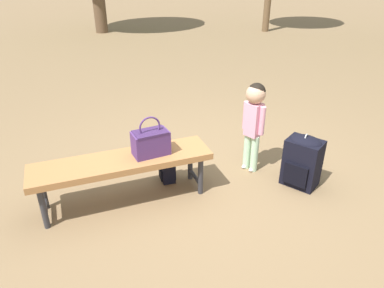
# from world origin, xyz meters

# --- Properties ---
(ground_plane) EXTENTS (40.00, 40.00, 0.00)m
(ground_plane) POSITION_xyz_m (0.00, 0.00, 0.00)
(ground_plane) COLOR brown
(ground_plane) RESTS_ON ground
(park_bench) EXTENTS (1.62, 0.48, 0.45)m
(park_bench) POSITION_xyz_m (-0.86, -0.10, 0.39)
(park_bench) COLOR #9E6B3D
(park_bench) RESTS_ON ground
(handbag) EXTENTS (0.34, 0.23, 0.37)m
(handbag) POSITION_xyz_m (-0.59, -0.09, 0.58)
(handbag) COLOR #4C2D66
(handbag) RESTS_ON park_bench
(child_standing) EXTENTS (0.19, 0.24, 0.96)m
(child_standing) POSITION_xyz_m (0.50, 0.06, 0.64)
(child_standing) COLOR #B2D8B2
(child_standing) RESTS_ON ground
(backpack_large) EXTENTS (0.39, 0.41, 0.56)m
(backpack_large) POSITION_xyz_m (0.85, -0.35, 0.28)
(backpack_large) COLOR black
(backpack_large) RESTS_ON ground
(backpack_small) EXTENTS (0.16, 0.17, 0.29)m
(backpack_small) POSITION_xyz_m (-0.40, 0.11, 0.14)
(backpack_small) COLOR black
(backpack_small) RESTS_ON ground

